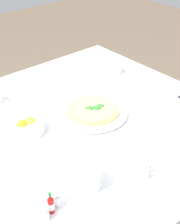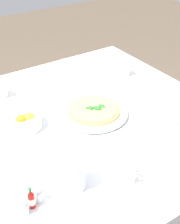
{
  "view_description": "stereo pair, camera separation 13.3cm",
  "coord_description": "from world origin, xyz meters",
  "px_view_note": "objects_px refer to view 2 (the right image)",
  "views": [
    {
      "loc": [
        0.69,
        0.84,
        1.51
      ],
      "look_at": [
        -0.02,
        0.0,
        0.76
      ],
      "focal_mm": 49.08,
      "sensor_mm": 36.0,
      "label": 1
    },
    {
      "loc": [
        0.59,
        0.92,
        1.51
      ],
      "look_at": [
        -0.02,
        0.0,
        0.76
      ],
      "focal_mm": 49.08,
      "sensor_mm": 36.0,
      "label": 2
    }
  ],
  "objects_px": {
    "salt_shaker": "(24,208)",
    "pepper_shaker": "(39,195)",
    "hot_sauce_bottle": "(31,199)",
    "coffee_cup_back_corner": "(175,160)",
    "coffee_cup_left_edge": "(126,173)",
    "menu_card": "(69,63)",
    "coffee_cup_near_right": "(0,92)",
    "pizza_plate": "(94,113)",
    "citrus_bowl": "(24,121)",
    "water_glass_center_back": "(74,177)",
    "coffee_cup_far_left": "(123,70)",
    "pizza": "(94,110)"
  },
  "relations": [
    {
      "from": "coffee_cup_far_left",
      "to": "salt_shaker",
      "type": "relative_size",
      "value": 2.31
    },
    {
      "from": "citrus_bowl",
      "to": "coffee_cup_far_left",
      "type": "bearing_deg",
      "value": -167.85
    },
    {
      "from": "pizza_plate",
      "to": "pepper_shaker",
      "type": "relative_size",
      "value": 5.38
    },
    {
      "from": "pizza_plate",
      "to": "salt_shaker",
      "type": "distance_m",
      "value": 0.56
    },
    {
      "from": "salt_shaker",
      "to": "hot_sauce_bottle",
      "type": "bearing_deg",
      "value": -160.35
    },
    {
      "from": "coffee_cup_back_corner",
      "to": "salt_shaker",
      "type": "bearing_deg",
      "value": -11.57
    },
    {
      "from": "pizza",
      "to": "hot_sauce_bottle",
      "type": "height_order",
      "value": "hot_sauce_bottle"
    },
    {
      "from": "menu_card",
      "to": "citrus_bowl",
      "type": "bearing_deg",
      "value": -121.13
    },
    {
      "from": "water_glass_center_back",
      "to": "salt_shaker",
      "type": "bearing_deg",
      "value": 3.23
    },
    {
      "from": "pizza_plate",
      "to": "coffee_cup_far_left",
      "type": "bearing_deg",
      "value": -146.9
    },
    {
      "from": "pizza",
      "to": "hot_sauce_bottle",
      "type": "xyz_separation_m",
      "value": [
        0.44,
        0.31,
        0.01
      ]
    },
    {
      "from": "pizza",
      "to": "coffee_cup_far_left",
      "type": "bearing_deg",
      "value": -146.89
    },
    {
      "from": "pizza_plate",
      "to": "hot_sauce_bottle",
      "type": "xyz_separation_m",
      "value": [
        0.44,
        0.31,
        0.02
      ]
    },
    {
      "from": "pizza",
      "to": "water_glass_center_back",
      "type": "bearing_deg",
      "value": 47.27
    },
    {
      "from": "pepper_shaker",
      "to": "water_glass_center_back",
      "type": "bearing_deg",
      "value": 175.4
    },
    {
      "from": "salt_shaker",
      "to": "pepper_shaker",
      "type": "relative_size",
      "value": 1.0
    },
    {
      "from": "coffee_cup_near_right",
      "to": "coffee_cup_back_corner",
      "type": "bearing_deg",
      "value": 113.43
    },
    {
      "from": "menu_card",
      "to": "coffee_cup_back_corner",
      "type": "bearing_deg",
      "value": -77.45
    },
    {
      "from": "coffee_cup_left_edge",
      "to": "citrus_bowl",
      "type": "height_order",
      "value": "coffee_cup_left_edge"
    },
    {
      "from": "coffee_cup_near_right",
      "to": "pepper_shaker",
      "type": "relative_size",
      "value": 2.31
    },
    {
      "from": "hot_sauce_bottle",
      "to": "pepper_shaker",
      "type": "height_order",
      "value": "hot_sauce_bottle"
    },
    {
      "from": "pepper_shaker",
      "to": "hot_sauce_bottle",
      "type": "bearing_deg",
      "value": 19.65
    },
    {
      "from": "coffee_cup_left_edge",
      "to": "citrus_bowl",
      "type": "bearing_deg",
      "value": -70.69
    },
    {
      "from": "coffee_cup_near_right",
      "to": "salt_shaker",
      "type": "distance_m",
      "value": 0.71
    },
    {
      "from": "pizza",
      "to": "salt_shaker",
      "type": "bearing_deg",
      "value": 34.46
    },
    {
      "from": "pizza",
      "to": "coffee_cup_far_left",
      "type": "distance_m",
      "value": 0.41
    },
    {
      "from": "coffee_cup_back_corner",
      "to": "menu_card",
      "type": "distance_m",
      "value": 0.89
    },
    {
      "from": "coffee_cup_near_right",
      "to": "coffee_cup_left_edge",
      "type": "distance_m",
      "value": 0.77
    },
    {
      "from": "pizza_plate",
      "to": "menu_card",
      "type": "height_order",
      "value": "menu_card"
    },
    {
      "from": "coffee_cup_near_right",
      "to": "menu_card",
      "type": "distance_m",
      "value": 0.44
    },
    {
      "from": "pizza_plate",
      "to": "menu_card",
      "type": "relative_size",
      "value": 3.49
    },
    {
      "from": "pizza_plate",
      "to": "coffee_cup_near_right",
      "type": "distance_m",
      "value": 0.47
    },
    {
      "from": "pizza",
      "to": "coffee_cup_left_edge",
      "type": "distance_m",
      "value": 0.4
    },
    {
      "from": "salt_shaker",
      "to": "coffee_cup_back_corner",
      "type": "bearing_deg",
      "value": 168.43
    },
    {
      "from": "coffee_cup_far_left",
      "to": "citrus_bowl",
      "type": "distance_m",
      "value": 0.64
    },
    {
      "from": "coffee_cup_back_corner",
      "to": "pepper_shaker",
      "type": "xyz_separation_m",
      "value": [
        0.46,
        -0.13,
        -0.01
      ]
    },
    {
      "from": "coffee_cup_back_corner",
      "to": "water_glass_center_back",
      "type": "relative_size",
      "value": 1.29
    },
    {
      "from": "coffee_cup_near_right",
      "to": "salt_shaker",
      "type": "xyz_separation_m",
      "value": [
        0.17,
        0.69,
        -0.0
      ]
    },
    {
      "from": "pizza",
      "to": "citrus_bowl",
      "type": "height_order",
      "value": "citrus_bowl"
    },
    {
      "from": "pizza",
      "to": "citrus_bowl",
      "type": "xyz_separation_m",
      "value": [
        0.29,
        -0.09,
        0.0
      ]
    },
    {
      "from": "pizza_plate",
      "to": "citrus_bowl",
      "type": "xyz_separation_m",
      "value": [
        0.29,
        -0.09,
        0.01
      ]
    },
    {
      "from": "hot_sauce_bottle",
      "to": "coffee_cup_left_edge",
      "type": "bearing_deg",
      "value": 167.65
    },
    {
      "from": "pepper_shaker",
      "to": "menu_card",
      "type": "height_order",
      "value": "menu_card"
    },
    {
      "from": "coffee_cup_near_right",
      "to": "menu_card",
      "type": "relative_size",
      "value": 1.5
    },
    {
      "from": "coffee_cup_back_corner",
      "to": "salt_shaker",
      "type": "relative_size",
      "value": 2.31
    },
    {
      "from": "pizza_plate",
      "to": "coffee_cup_near_right",
      "type": "bearing_deg",
      "value": -52.25
    },
    {
      "from": "pizza",
      "to": "coffee_cup_near_right",
      "type": "bearing_deg",
      "value": -52.23
    },
    {
      "from": "water_glass_center_back",
      "to": "salt_shaker",
      "type": "relative_size",
      "value": 1.79
    },
    {
      "from": "coffee_cup_near_right",
      "to": "menu_card",
      "type": "bearing_deg",
      "value": -168.79
    },
    {
      "from": "coffee_cup_back_corner",
      "to": "hot_sauce_bottle",
      "type": "bearing_deg",
      "value": -13.31
    }
  ]
}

